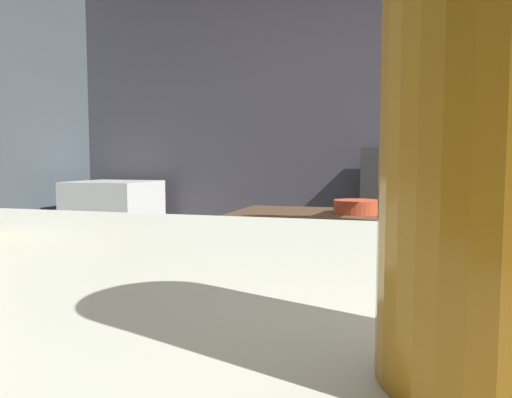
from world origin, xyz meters
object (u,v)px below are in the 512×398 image
object	(u,v)px
bottle_soy	(475,135)
bottle_vinegar	(473,135)
pint_glass_far	(503,155)
bottle_olive_oil	(413,136)
mixing_bowl	(358,207)
bartender	(506,203)
bottle_hot_sauce	(506,136)
mini_fridge	(115,245)

from	to	relation	value
bottle_soy	bottle_vinegar	xyz separation A→B (m)	(0.01, 0.12, 0.01)
pint_glass_far	bottle_olive_oil	bearing A→B (deg)	88.73
mixing_bowl	bottle_vinegar	bearing A→B (deg)	65.59
pint_glass_far	bottle_soy	distance (m)	3.11
bartender	bottle_olive_oil	size ratio (longest dim) A/B	8.22
bottle_soy	bottle_olive_oil	world-z (taller)	bottle_olive_oil
bartender	mixing_bowl	xyz separation A→B (m)	(-0.44, 0.53, -0.07)
pint_glass_far	bottle_olive_oil	distance (m)	3.19
mixing_bowl	bottle_soy	xyz separation A→B (m)	(0.61, 1.24, 0.35)
bottle_hot_sauce	mixing_bowl	bearing A→B (deg)	-122.08
bottle_vinegar	bottle_olive_oil	bearing A→B (deg)	-179.34
pint_glass_far	bottle_olive_oil	xyz separation A→B (m)	(0.07, 3.19, 0.17)
pint_glass_far	bottle_olive_oil	size ratio (longest dim) A/B	0.68
mini_fridge	bottle_olive_oil	size ratio (longest dim) A/B	4.62
bottle_soy	pint_glass_far	bearing A→B (deg)	-97.99
bartender	bottle_vinegar	bearing A→B (deg)	-0.53
bottle_soy	bottle_vinegar	size ratio (longest dim) A/B	0.91
bottle_hot_sauce	bottle_vinegar	xyz separation A→B (m)	(-0.17, 0.11, 0.02)
pint_glass_far	bottle_hot_sauce	world-z (taller)	bottle_hot_sauce
mixing_bowl	bottle_soy	distance (m)	1.43
mini_fridge	bottle_hot_sauce	world-z (taller)	bottle_hot_sauce
mini_fridge	mixing_bowl	bearing A→B (deg)	-30.42
mini_fridge	bottle_olive_oil	xyz separation A→B (m)	(2.13, 0.25, 0.80)
pint_glass_far	bottle_vinegar	world-z (taller)	bottle_vinegar
pint_glass_far	bottle_vinegar	bearing A→B (deg)	82.21
bartender	bottle_hot_sauce	distance (m)	1.83
bottle_soy	bottle_hot_sauce	size ratio (longest dim) A/B	1.11
bartender	pint_glass_far	distance (m)	1.34
mixing_bowl	pint_glass_far	bearing A→B (deg)	-84.34
bottle_soy	bottle_vinegar	bearing A→B (deg)	87.32
mini_fridge	bartender	world-z (taller)	bartender
mixing_bowl	bottle_vinegar	size ratio (longest dim) A/B	0.93
bartender	bottle_olive_oil	world-z (taller)	bartender
mixing_bowl	bottle_olive_oil	world-z (taller)	bottle_olive_oil
bartender	bottle_soy	distance (m)	1.80
mixing_bowl	bottle_olive_oil	bearing A→B (deg)	79.49
mini_fridge	bottle_soy	size ratio (longest dim) A/B	4.96
pint_glass_far	bottle_vinegar	distance (m)	3.23
bottle_hot_sauce	bottle_olive_oil	distance (m)	0.54
pint_glass_far	bottle_hot_sauce	xyz separation A→B (m)	(0.60, 3.09, 0.15)
mini_fridge	bottle_vinegar	distance (m)	2.64
mini_fridge	pint_glass_far	bearing A→B (deg)	-54.91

